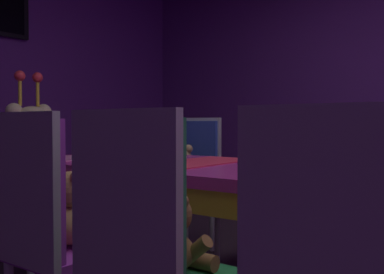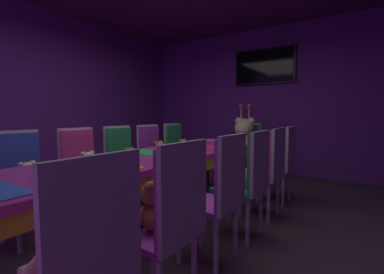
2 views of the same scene
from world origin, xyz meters
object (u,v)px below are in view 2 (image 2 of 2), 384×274
at_px(chair_right_2, 223,187).
at_px(chair_left_3, 122,157).
at_px(throne_chair, 247,146).
at_px(chair_left_1, 21,174).
at_px(teddy_right_4, 258,163).
at_px(banquet_table, 159,162).
at_px(teddy_right_3, 236,172).
at_px(chair_right_4, 271,164).
at_px(king_teddy_bear, 244,139).
at_px(chair_right_3, 251,174).
at_px(teddy_left_5, 183,149).
at_px(chair_left_5, 176,147).
at_px(teddy_left_2, 89,167).
at_px(chair_left_2, 81,164).
at_px(chair_right_0, 85,255).
at_px(teddy_left_4, 160,153).
at_px(teddy_left_3, 130,160).
at_px(teddy_right_1, 153,209).
at_px(chair_right_5, 284,157).
at_px(teddy_left_1, 29,178).
at_px(teddy_right_0, 63,247).
at_px(wall_tv, 264,67).
at_px(chair_left_4, 152,152).
at_px(chair_right_1, 173,212).
at_px(teddy_right_5, 273,156).

bearing_deg(chair_right_2, chair_left_3, -18.54).
bearing_deg(chair_left_3, throne_chair, 66.66).
relative_size(chair_left_1, teddy_right_4, 2.87).
relative_size(banquet_table, teddy_right_3, 10.69).
relative_size(chair_right_4, king_teddy_bear, 1.16).
relative_size(chair_right_2, chair_right_3, 1.00).
bearing_deg(chair_right_3, teddy_left_5, -36.88).
bearing_deg(teddy_right_4, teddy_right_3, 90.46).
relative_size(banquet_table, chair_left_5, 3.61).
xyz_separation_m(teddy_left_2, teddy_right_4, (1.44, 1.12, 0.02)).
height_order(chair_left_1, teddy_right_4, chair_left_1).
relative_size(chair_left_2, teddy_right_3, 2.96).
xyz_separation_m(chair_right_0, teddy_right_3, (-0.13, 1.68, -0.00)).
bearing_deg(teddy_left_4, teddy_left_3, -92.93).
relative_size(chair_left_5, teddy_right_1, 3.15).
distance_m(teddy_left_3, chair_right_3, 1.60).
distance_m(chair_left_1, chair_right_2, 1.83).
relative_size(teddy_left_3, teddy_right_4, 0.82).
relative_size(chair_left_2, teddy_right_1, 3.15).
bearing_deg(chair_right_5, throne_chair, -46.78).
relative_size(teddy_left_5, teddy_right_3, 0.90).
distance_m(banquet_table, teddy_right_3, 0.77).
relative_size(chair_right_0, chair_right_2, 1.00).
distance_m(teddy_left_4, chair_left_5, 0.64).
bearing_deg(teddy_left_1, teddy_right_0, -20.75).
xyz_separation_m(teddy_right_0, teddy_right_4, (0.01, 2.26, 0.01)).
bearing_deg(wall_tv, chair_left_2, -104.34).
bearing_deg(chair_right_3, wall_tv, -73.12).
bearing_deg(chair_right_5, teddy_right_4, 76.18).
height_order(chair_left_4, teddy_right_0, chair_left_4).
distance_m(teddy_left_2, king_teddy_bear, 2.55).
bearing_deg(chair_right_0, chair_right_2, -89.80).
height_order(teddy_left_5, teddy_right_1, teddy_right_1).
height_order(banquet_table, chair_right_2, chair_right_2).
distance_m(banquet_table, wall_tv, 3.40).
relative_size(chair_left_1, chair_left_3, 1.00).
bearing_deg(chair_right_5, chair_right_4, 90.51).
xyz_separation_m(chair_left_3, chair_right_1, (1.72, -1.18, 0.00)).
relative_size(chair_left_4, teddy_right_5, 2.82).
relative_size(chair_left_3, teddy_right_3, 2.96).
bearing_deg(chair_right_1, chair_left_3, -34.50).
distance_m(teddy_left_3, teddy_right_0, 2.25).
bearing_deg(chair_right_4, wall_tv, -69.25).
distance_m(teddy_right_0, teddy_right_1, 0.55).
bearing_deg(chair_right_0, banquet_table, -59.23).
height_order(chair_left_4, teddy_left_4, chair_left_4).
distance_m(teddy_left_4, chair_right_1, 2.32).
bearing_deg(teddy_left_2, teddy_left_3, 90.62).
height_order(chair_right_1, chair_right_2, same).
bearing_deg(throne_chair, king_teddy_bear, -0.00).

